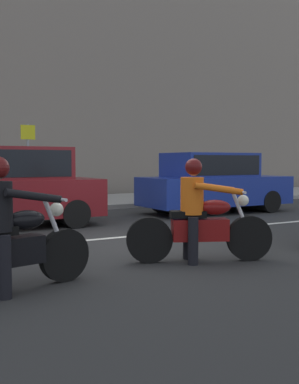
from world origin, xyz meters
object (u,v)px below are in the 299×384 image
(parked_sedan_cobalt_blue, at_px, (213,182))
(parked_hatchback_maroon, at_px, (12,186))
(street_sign_post, at_px, (28,156))
(motorcycle_with_rider_orange_stripe, at_px, (199,219))
(motorcycle_with_rider_black_leather, at_px, (7,237))

(parked_sedan_cobalt_blue, xyz_separation_m, parked_hatchback_maroon, (-5.76, -0.23, 0.05))
(parked_sedan_cobalt_blue, distance_m, street_sign_post, 5.72)
(motorcycle_with_rider_orange_stripe, relative_size, parked_hatchback_maroon, 0.53)
(motorcycle_with_rider_orange_stripe, distance_m, street_sign_post, 8.82)
(motorcycle_with_rider_orange_stripe, distance_m, parked_hatchback_maroon, 5.18)
(motorcycle_with_rider_black_leather, height_order, parked_hatchback_maroon, parked_hatchback_maroon)
(motorcycle_with_rider_orange_stripe, distance_m, parked_sedan_cobalt_blue, 6.65)
(motorcycle_with_rider_black_leather, xyz_separation_m, parked_hatchback_maroon, (1.26, 5.19, 0.30))
(parked_hatchback_maroon, bearing_deg, street_sign_post, 70.17)
(motorcycle_with_rider_black_leather, distance_m, parked_hatchback_maroon, 5.34)
(motorcycle_with_rider_orange_stripe, xyz_separation_m, parked_hatchback_maroon, (-1.58, 4.92, 0.30))
(parked_sedan_cobalt_blue, bearing_deg, street_sign_post, 140.58)
(motorcycle_with_rider_black_leather, distance_m, street_sign_post, 9.45)
(parked_hatchback_maroon, xyz_separation_m, street_sign_post, (1.38, 3.83, 0.71))
(motorcycle_with_rider_orange_stripe, relative_size, parked_sedan_cobalt_blue, 0.46)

